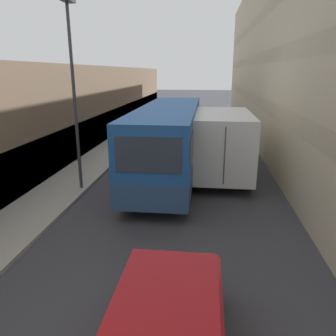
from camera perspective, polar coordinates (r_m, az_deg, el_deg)
name	(u,v)px	position (r m, az deg, el deg)	size (l,w,h in m)	color
ground_plane	(182,172)	(15.85, 2.51, -0.63)	(150.00, 150.00, 0.00)	#38383D
sidewalk_left	(89,167)	(16.82, -13.62, 0.15)	(2.14, 60.00, 0.13)	#9E998E
building_left_shopfront	(43,122)	(17.24, -20.95, 7.46)	(2.40, 60.00, 5.02)	brown
building_right_apartment	(313,44)	(15.75, 23.87, 19.09)	(2.40, 60.00, 11.53)	beige
car_hatchback	(167,334)	(5.66, -0.23, -26.93)	(1.78, 4.03, 1.50)	#9E0F14
bus	(169,140)	(14.99, 0.14, 4.99)	(2.47, 10.71, 3.16)	#1E519E
box_truck	(221,140)	(15.45, 9.22, 4.79)	(2.43, 7.07, 2.94)	silver
panel_van	(162,121)	(24.93, -0.98, 8.11)	(1.93, 4.47, 1.86)	navy
street_lamp	(71,61)	(13.00, -16.46, 17.45)	(0.36, 0.80, 7.10)	#38383D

